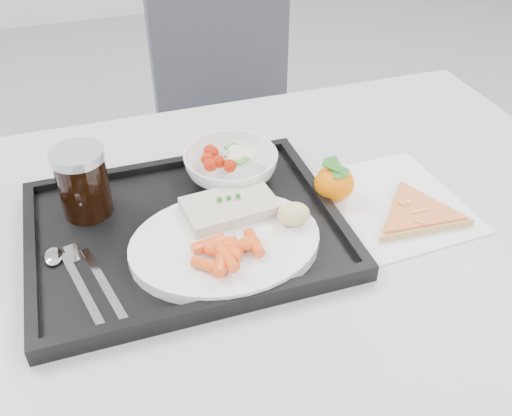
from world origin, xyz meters
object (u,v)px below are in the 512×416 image
(chair, at_px, (234,104))
(salad_bowl, at_px, (231,166))
(table, at_px, (252,259))
(tray, at_px, (186,231))
(tangerine, at_px, (334,183))
(pizza_slice, at_px, (417,214))
(cola_glass, at_px, (83,181))
(dinner_plate, at_px, (225,244))

(chair, relative_size, salad_bowl, 6.11)
(table, xyz_separation_m, tray, (-0.10, 0.01, 0.08))
(chair, xyz_separation_m, tangerine, (-0.06, -0.76, 0.25))
(table, bearing_deg, pizza_slice, -14.12)
(tangerine, bearing_deg, table, -172.06)
(tray, xyz_separation_m, cola_glass, (-0.13, 0.08, 0.06))
(cola_glass, bearing_deg, pizza_slice, -18.37)
(tray, xyz_separation_m, pizza_slice, (0.35, -0.07, 0.00))
(salad_bowl, bearing_deg, dinner_plate, -109.02)
(table, distance_m, tray, 0.12)
(dinner_plate, xyz_separation_m, cola_glass, (-0.17, 0.15, 0.05))
(dinner_plate, relative_size, tangerine, 3.25)
(chair, distance_m, cola_glass, 0.86)
(table, bearing_deg, dinner_plate, -136.80)
(cola_glass, bearing_deg, tangerine, -11.55)
(table, xyz_separation_m, dinner_plate, (-0.06, -0.05, 0.09))
(table, xyz_separation_m, tangerine, (0.14, 0.02, 0.10))
(table, bearing_deg, chair, 75.79)
(tray, distance_m, pizza_slice, 0.35)
(dinner_plate, xyz_separation_m, salad_bowl, (0.06, 0.16, 0.01))
(dinner_plate, bearing_deg, chair, 73.12)
(table, distance_m, chair, 0.82)
(chair, height_order, salad_bowl, chair)
(salad_bowl, xyz_separation_m, tangerine, (0.14, -0.09, -0.00))
(chair, bearing_deg, salad_bowl, -106.34)
(chair, relative_size, tangerine, 11.18)
(tray, distance_m, cola_glass, 0.17)
(tangerine, bearing_deg, tray, -177.99)
(chair, bearing_deg, dinner_plate, -106.88)
(table, distance_m, dinner_plate, 0.12)
(table, bearing_deg, tangerine, 7.94)
(table, xyz_separation_m, pizza_slice, (0.25, -0.06, 0.08))
(table, height_order, chair, chair)
(cola_glass, distance_m, pizza_slice, 0.51)
(tray, bearing_deg, salad_bowl, 45.23)
(table, relative_size, pizza_slice, 4.99)
(pizza_slice, bearing_deg, tangerine, 141.78)
(cola_glass, bearing_deg, table, -22.73)
(table, height_order, pizza_slice, pizza_slice)
(salad_bowl, bearing_deg, tray, -134.77)
(salad_bowl, bearing_deg, chair, 73.66)
(table, bearing_deg, salad_bowl, 89.20)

